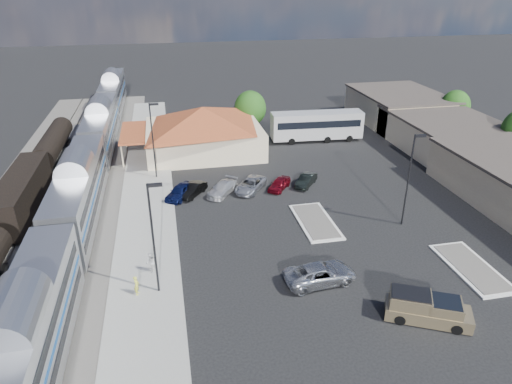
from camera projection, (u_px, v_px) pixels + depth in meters
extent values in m
plane|color=black|center=(281.00, 237.00, 41.67)|extent=(280.00, 280.00, 0.00)
cube|color=#4C4944|center=(54.00, 218.00, 44.90)|extent=(16.00, 100.00, 0.12)
cube|color=gray|center=(147.00, 218.00, 44.76)|extent=(5.50, 92.00, 0.18)
cube|color=silver|center=(24.00, 355.00, 24.62)|extent=(3.00, 20.00, 5.00)
cube|color=silver|center=(79.00, 192.00, 43.22)|extent=(3.00, 20.00, 5.00)
cube|color=black|center=(84.00, 218.00, 44.39)|extent=(2.20, 16.00, 0.60)
cube|color=silver|center=(101.00, 127.00, 61.82)|extent=(3.00, 20.00, 5.00)
cube|color=black|center=(104.00, 147.00, 62.99)|extent=(2.20, 16.00, 0.60)
cube|color=silver|center=(113.00, 93.00, 80.42)|extent=(3.00, 20.00, 5.00)
cube|color=black|center=(115.00, 108.00, 81.59)|extent=(2.20, 16.00, 0.60)
cube|color=black|center=(21.00, 193.00, 45.07)|extent=(2.80, 14.00, 3.60)
cube|color=black|center=(26.00, 210.00, 45.88)|extent=(2.20, 12.00, 0.60)
cylinder|color=black|center=(53.00, 142.00, 59.29)|extent=(2.80, 14.00, 2.80)
cube|color=black|center=(55.00, 155.00, 60.05)|extent=(2.20, 12.00, 0.60)
cube|color=beige|center=(204.00, 139.00, 61.34)|extent=(15.00, 12.00, 3.60)
pyramid|color=brown|center=(203.00, 116.00, 60.01)|extent=(15.30, 12.24, 2.60)
cube|color=brown|center=(133.00, 132.00, 59.04)|extent=(3.20, 9.60, 0.25)
cube|color=#C6B28C|center=(448.00, 136.00, 61.87)|extent=(12.00, 18.00, 4.00)
cube|color=#3F3833|center=(451.00, 121.00, 60.95)|extent=(12.40, 18.40, 0.30)
cube|color=#C6B28C|center=(399.00, 108.00, 74.16)|extent=(12.00, 16.00, 4.50)
cube|color=#3F3833|center=(401.00, 93.00, 73.13)|extent=(12.40, 16.40, 0.30)
cube|color=silver|center=(315.00, 222.00, 44.14)|extent=(3.30, 7.50, 0.15)
cube|color=#4C4944|center=(316.00, 221.00, 44.10)|extent=(2.70, 6.90, 0.10)
cube|color=silver|center=(472.00, 268.00, 37.11)|extent=(3.30, 7.50, 0.15)
cube|color=#4C4944|center=(472.00, 267.00, 37.07)|extent=(2.70, 6.90, 0.10)
cylinder|color=black|center=(153.00, 241.00, 32.43)|extent=(0.16, 0.16, 9.00)
cube|color=black|center=(155.00, 185.00, 30.66)|extent=(1.00, 0.25, 0.22)
cylinder|color=black|center=(153.00, 142.00, 51.91)|extent=(0.16, 0.16, 9.00)
cube|color=black|center=(154.00, 104.00, 50.15)|extent=(1.00, 0.25, 0.22)
cylinder|color=black|center=(408.00, 181.00, 41.94)|extent=(0.16, 0.16, 9.00)
cube|color=black|center=(420.00, 136.00, 40.17)|extent=(1.00, 0.25, 0.22)
cylinder|color=#382314|center=(452.00, 122.00, 70.36)|extent=(0.30, 0.30, 2.55)
ellipsoid|color=#1D4714|center=(455.00, 106.00, 69.29)|extent=(4.41, 4.41, 4.87)
cylinder|color=#382314|center=(250.00, 126.00, 68.21)|extent=(0.30, 0.30, 2.73)
ellipsoid|color=#1D4714|center=(250.00, 108.00, 67.07)|extent=(4.71, 4.71, 5.21)
cube|color=#96835C|center=(427.00, 313.00, 31.38)|extent=(6.01, 4.38, 0.93)
cube|color=#96835C|center=(429.00, 305.00, 31.07)|extent=(2.81, 2.72, 0.98)
cube|color=#96835C|center=(429.00, 304.00, 31.02)|extent=(3.32, 2.97, 1.14)
cylinder|color=black|center=(457.00, 329.00, 30.23)|extent=(0.79, 0.59, 0.74)
cylinder|color=black|center=(453.00, 311.00, 31.85)|extent=(0.79, 0.59, 0.74)
cylinder|color=black|center=(400.00, 320.00, 31.07)|extent=(0.79, 0.59, 0.74)
cylinder|color=black|center=(399.00, 303.00, 32.69)|extent=(0.79, 0.59, 0.74)
imported|color=#ACAFB5|center=(320.00, 274.00, 35.17)|extent=(5.87, 3.13, 1.57)
cube|color=silver|center=(317.00, 125.00, 65.27)|extent=(13.19, 3.55, 3.70)
cube|color=black|center=(317.00, 122.00, 65.08)|extent=(12.15, 3.53, 0.98)
cylinder|color=black|center=(349.00, 139.00, 65.53)|extent=(1.00, 0.38, 0.98)
cylinder|color=black|center=(344.00, 133.00, 67.80)|extent=(1.00, 0.38, 0.98)
cylinder|color=black|center=(292.00, 141.00, 64.40)|extent=(1.00, 0.38, 0.98)
cylinder|color=black|center=(288.00, 136.00, 66.67)|extent=(1.00, 0.38, 0.98)
imported|color=#D1D442|center=(137.00, 285.00, 33.58)|extent=(0.44, 0.61, 1.55)
imported|color=silver|center=(150.00, 263.00, 36.12)|extent=(0.73, 0.88, 1.68)
imported|color=#0E1747|center=(180.00, 191.00, 48.79)|extent=(3.87, 4.61, 1.49)
imported|color=black|center=(193.00, 190.00, 49.33)|extent=(3.53, 4.07, 1.33)
imported|color=silver|center=(222.00, 188.00, 49.65)|extent=(4.29, 4.80, 1.34)
imported|color=#989AA0|center=(251.00, 185.00, 50.50)|extent=(4.65, 5.24, 1.35)
imported|color=maroon|center=(279.00, 184.00, 50.83)|extent=(3.50, 3.89, 1.28)
imported|color=black|center=(306.00, 180.00, 51.67)|extent=(3.52, 3.98, 1.31)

